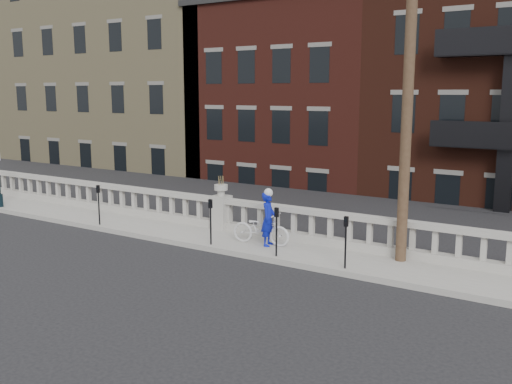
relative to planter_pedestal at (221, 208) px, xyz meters
The scene contains 12 objects.
ground 4.04m from the planter_pedestal, 90.00° to the right, with size 120.00×120.00×0.00m, color black.
sidewalk 1.21m from the planter_pedestal, 90.00° to the right, with size 32.00×2.20×0.15m, color gray.
balustrade 0.19m from the planter_pedestal, ahead, with size 28.00×0.34×1.03m.
planter_pedestal is the anchor object (origin of this frame).
lower_level 19.19m from the planter_pedestal, 88.31° to the left, with size 80.00×44.00×20.80m.
utility_pole 7.61m from the planter_pedestal, ahead, with size 1.60×0.28×10.00m.
parking_meter_b 4.23m from the planter_pedestal, 154.77° to the right, with size 0.10×0.09×1.36m.
parking_meter_c 2.03m from the planter_pedestal, 62.58° to the right, with size 0.10×0.09×1.36m.
parking_meter_d 3.66m from the planter_pedestal, 29.45° to the right, with size 0.10×0.09×1.36m.
parking_meter_e 5.54m from the planter_pedestal, 18.98° to the right, with size 0.10×0.09×1.36m.
bicycle 2.38m from the planter_pedestal, 24.14° to the right, with size 0.63×1.81×0.95m, color silver.
cyclist 2.61m from the planter_pedestal, 21.86° to the right, with size 0.58×0.38×1.59m, color #0B17AD.
Camera 1 is at (10.92, -10.88, 4.59)m, focal length 40.00 mm.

